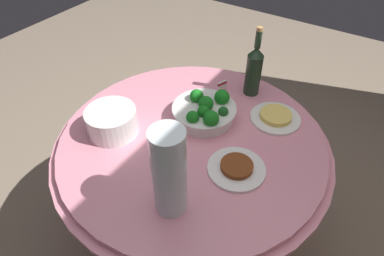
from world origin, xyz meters
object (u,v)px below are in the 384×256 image
at_px(plate_stack, 112,121).
at_px(wine_bottle, 254,70).
at_px(broccoli_bowl, 205,111).
at_px(serving_tongs, 159,169).
at_px(food_plate_stir_fry, 236,168).
at_px(food_plate_noodles, 275,117).
at_px(label_placard_front, 222,86).
at_px(decorative_fruit_vase, 169,175).

bearing_deg(plate_stack, wine_bottle, 147.30).
bearing_deg(broccoli_bowl, wine_bottle, 163.95).
xyz_separation_m(serving_tongs, food_plate_stir_fry, (-0.16, 0.25, 0.01)).
xyz_separation_m(food_plate_noodles, label_placard_front, (-0.06, -0.30, 0.02)).
bearing_deg(plate_stack, food_plate_noodles, 129.32).
distance_m(broccoli_bowl, wine_bottle, 0.31).
height_order(plate_stack, label_placard_front, plate_stack).
xyz_separation_m(decorative_fruit_vase, food_plate_noodles, (-0.61, 0.12, -0.15)).
height_order(plate_stack, serving_tongs, plate_stack).
height_order(plate_stack, food_plate_noodles, plate_stack).
bearing_deg(label_placard_front, plate_stack, -25.77).
bearing_deg(wine_bottle, label_placard_front, -61.16).
xyz_separation_m(wine_bottle, food_plate_noodles, (0.12, 0.18, -0.12)).
xyz_separation_m(broccoli_bowl, wine_bottle, (-0.29, 0.08, 0.08)).
bearing_deg(decorative_fruit_vase, plate_stack, -111.72).
relative_size(plate_stack, decorative_fruit_vase, 0.62).
relative_size(decorative_fruit_vase, food_plate_stir_fry, 1.55).
distance_m(broccoli_bowl, plate_stack, 0.40).
height_order(food_plate_stir_fry, food_plate_noodles, food_plate_noodles).
distance_m(wine_bottle, decorative_fruit_vase, 0.74).
xyz_separation_m(wine_bottle, decorative_fruit_vase, (0.74, 0.06, 0.03)).
bearing_deg(serving_tongs, decorative_fruit_vase, 52.78).
xyz_separation_m(broccoli_bowl, plate_stack, (0.28, -0.28, 0.01)).
bearing_deg(wine_bottle, food_plate_stir_fry, 19.42).
xyz_separation_m(plate_stack, decorative_fruit_vase, (0.17, 0.42, 0.11)).
relative_size(decorative_fruit_vase, label_placard_front, 6.18).
bearing_deg(food_plate_stir_fry, plate_stack, -80.28).
bearing_deg(label_placard_front, broccoli_bowl, 10.11).
distance_m(food_plate_noodles, label_placard_front, 0.31).
relative_size(broccoli_bowl, food_plate_stir_fry, 1.27).
distance_m(broccoli_bowl, food_plate_noodles, 0.31).
xyz_separation_m(broccoli_bowl, label_placard_front, (-0.22, -0.04, -0.01)).
height_order(wine_bottle, label_placard_front, wine_bottle).
bearing_deg(plate_stack, broccoli_bowl, 134.65).
distance_m(decorative_fruit_vase, serving_tongs, 0.23).
xyz_separation_m(decorative_fruit_vase, serving_tongs, (-0.10, -0.13, -0.16)).
bearing_deg(food_plate_stir_fry, decorative_fruit_vase, -23.52).
distance_m(food_plate_stir_fry, label_placard_front, 0.50).
bearing_deg(broccoli_bowl, serving_tongs, 1.19).
height_order(plate_stack, wine_bottle, wine_bottle).
xyz_separation_m(broccoli_bowl, decorative_fruit_vase, (0.45, 0.14, 0.12)).
bearing_deg(wine_bottle, decorative_fruit_vase, 4.32).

